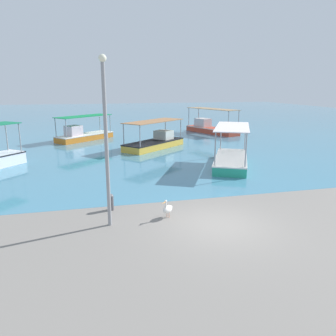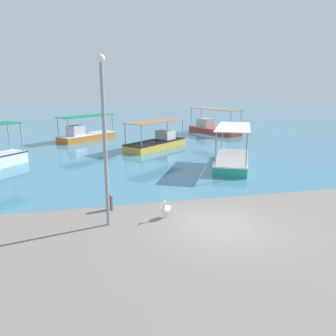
% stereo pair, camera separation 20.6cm
% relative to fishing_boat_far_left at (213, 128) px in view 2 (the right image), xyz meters
% --- Properties ---
extents(ground, '(120.00, 120.00, 0.00)m').
position_rel_fishing_boat_far_left_xyz_m(ground, '(-8.83, -24.31, -0.61)').
color(ground, gray).
extents(harbor_water, '(110.00, 90.00, 0.00)m').
position_rel_fishing_boat_far_left_xyz_m(harbor_water, '(-8.83, 23.69, -0.61)').
color(harbor_water, teal).
rests_on(harbor_water, ground).
extents(fishing_boat_far_left, '(4.38, 7.15, 2.74)m').
position_rel_fishing_boat_far_left_xyz_m(fishing_boat_far_left, '(0.00, 0.00, 0.00)').
color(fishing_boat_far_left, '#BE422F').
rests_on(fishing_boat_far_left, harbor_water).
extents(fishing_boat_far_right, '(4.43, 6.23, 2.65)m').
position_rel_fishing_boat_far_left_xyz_m(fishing_boat_far_right, '(-4.41, -15.53, -0.10)').
color(fishing_boat_far_right, '#26A37F').
rests_on(fishing_boat_far_right, harbor_water).
extents(fishing_boat_center, '(6.00, 5.54, 2.34)m').
position_rel_fishing_boat_far_left_xyz_m(fishing_boat_center, '(-8.01, -7.84, -0.06)').
color(fishing_boat_center, gold).
rests_on(fishing_boat_center, harbor_water).
extents(fishing_boat_near_left, '(5.77, 5.33, 2.38)m').
position_rel_fishing_boat_far_left_xyz_m(fishing_boat_near_left, '(-14.10, -2.14, -0.03)').
color(fishing_boat_near_left, orange).
rests_on(fishing_boat_near_left, harbor_water).
extents(pelican, '(0.64, 0.66, 0.80)m').
position_rel_fishing_boat_far_left_xyz_m(pelican, '(-10.59, -23.16, -0.23)').
color(pelican, '#E0997A').
rests_on(pelican, ground).
extents(lamp_post, '(0.28, 0.28, 6.25)m').
position_rel_fishing_boat_far_left_xyz_m(lamp_post, '(-12.92, -23.33, 2.88)').
color(lamp_post, gray).
rests_on(lamp_post, ground).
extents(mooring_bollard, '(0.27, 0.27, 0.73)m').
position_rel_fishing_boat_far_left_xyz_m(mooring_bollard, '(-12.77, -21.76, -0.22)').
color(mooring_bollard, '#47474C').
rests_on(mooring_bollard, ground).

